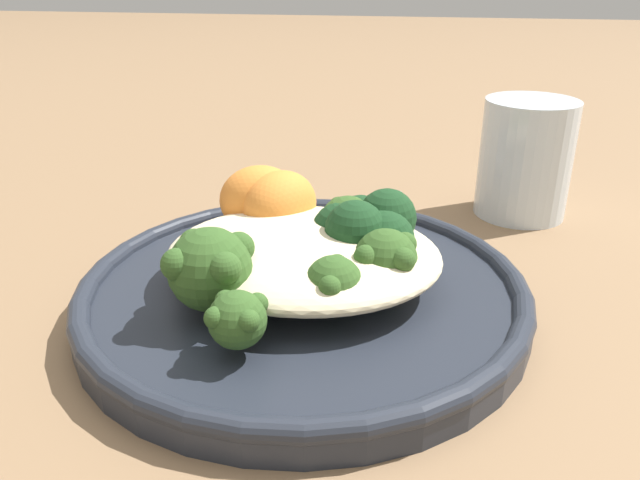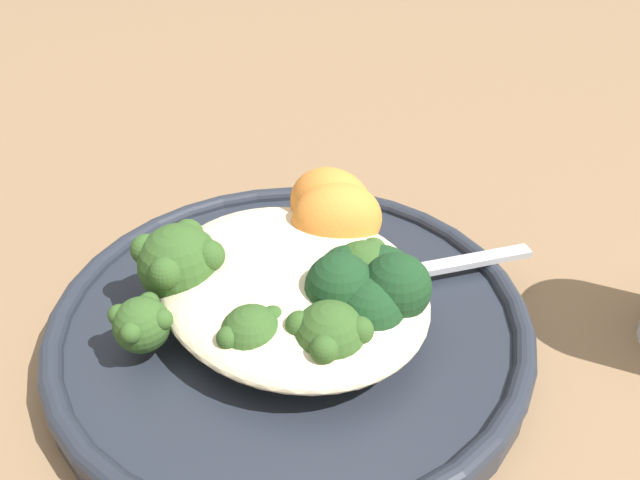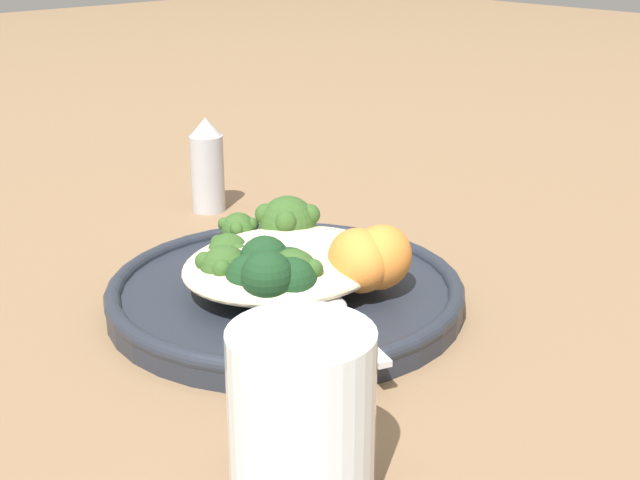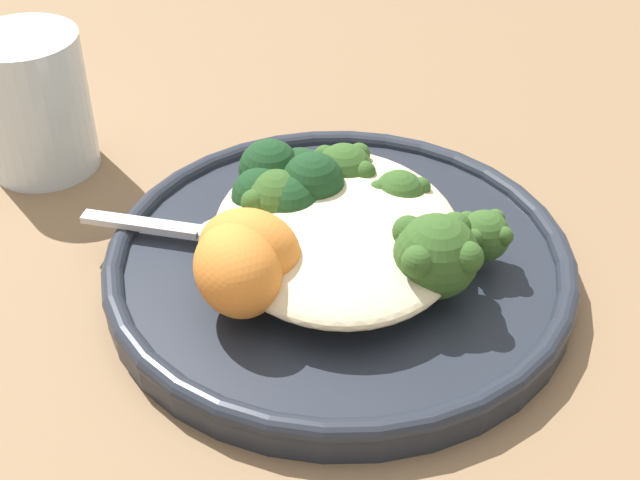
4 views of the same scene
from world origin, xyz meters
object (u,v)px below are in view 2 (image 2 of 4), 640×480
Objects in this scene: plate at (286,314)px; quinoa_mound at (288,281)px; sweet_potato_chunk_1 at (331,205)px; kale_tuft at (367,288)px; sweet_potato_chunk_0 at (337,220)px; spoon at (411,269)px; broccoli_stalk_4 at (342,270)px; broccoli_stalk_2 at (256,315)px; broccoli_stalk_0 at (192,262)px; broccoli_stalk_3 at (315,317)px; broccoli_stalk_1 at (177,306)px.

quinoa_mound is (-0.00, -0.00, 0.02)m from plate.
sweet_potato_chunk_1 is 0.08m from kale_tuft.
quinoa_mound is 2.48× the size of kale_tuft.
sweet_potato_chunk_0 is at bearing -68.17° from plate.
sweet_potato_chunk_1 reaches higher than spoon.
sweet_potato_chunk_0 is at bearing 134.20° from spoon.
spoon is (-0.06, -0.01, -0.02)m from sweet_potato_chunk_1.
sweet_potato_chunk_0 is at bearing 126.42° from broccoli_stalk_4.
sweet_potato_chunk_0 reaches higher than broccoli_stalk_2.
sweet_potato_chunk_0 is (0.02, -0.05, 0.03)m from plate.
plate is 0.07m from sweet_potato_chunk_1.
broccoli_stalk_0 reaches higher than broccoli_stalk_2.
broccoli_stalk_0 is 1.41× the size of kale_tuft.
quinoa_mound is 1.23× the size of broccoli_stalk_3.
broccoli_stalk_0 reaches higher than spoon.
broccoli_stalk_0 is 0.89× the size of broccoli_stalk_4.
broccoli_stalk_0 reaches higher than quinoa_mound.
broccoli_stalk_0 and sweet_potato_chunk_0 have the same top height.
plate is at bearing -136.54° from broccoli_stalk_4.
kale_tuft reaches higher than broccoli_stalk_1.
plate is 0.06m from broccoli_stalk_1.
broccoli_stalk_4 is at bearing 127.32° from broccoli_stalk_2.
broccoli_stalk_1 is 0.10m from sweet_potato_chunk_0.
sweet_potato_chunk_1 is at bearing -178.77° from broccoli_stalk_0.
broccoli_stalk_3 reaches higher than quinoa_mound.
quinoa_mound is 2.97× the size of sweet_potato_chunk_1.
broccoli_stalk_1 is at bearing 45.86° from broccoli_stalk_0.
plate is 2.56× the size of broccoli_stalk_2.
broccoli_stalk_2 is (-0.05, -0.01, -0.01)m from broccoli_stalk_0.
broccoli_stalk_1 is 1.78× the size of kale_tuft.
broccoli_stalk_1 is at bearing -123.45° from broccoli_stalk_3.
sweet_potato_chunk_0 and sweet_potato_chunk_1 have the same top height.
broccoli_stalk_3 is at bearing 119.45° from broccoli_stalk_1.
spoon is (-0.06, -0.10, -0.02)m from broccoli_stalk_0.
broccoli_stalk_3 is (-0.03, 0.01, 0.00)m from quinoa_mound.
sweet_potato_chunk_1 reaches higher than plate.
plate is at bearing 111.83° from sweet_potato_chunk_0.
sweet_potato_chunk_0 reaches higher than broccoli_stalk_4.
broccoli_stalk_0 is 0.09m from kale_tuft.
broccoli_stalk_1 is 1.11× the size of broccoli_stalk_2.
broccoli_stalk_4 is at bearing -116.11° from plate.
sweet_potato_chunk_0 is 1.01× the size of sweet_potato_chunk_1.
broccoli_stalk_2 is 0.06m from kale_tuft.
broccoli_stalk_4 is 0.04m from sweet_potato_chunk_0.
broccoli_stalk_2 reaches higher than broccoli_stalk_1.
broccoli_stalk_0 is at bearing 40.34° from kale_tuft.
quinoa_mound is at bearing -178.77° from spoon.
kale_tuft is at bearing 156.68° from sweet_potato_chunk_1.
sweet_potato_chunk_1 is (0.03, -0.06, 0.03)m from plate.
quinoa_mound is 0.07m from sweet_potato_chunk_1.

